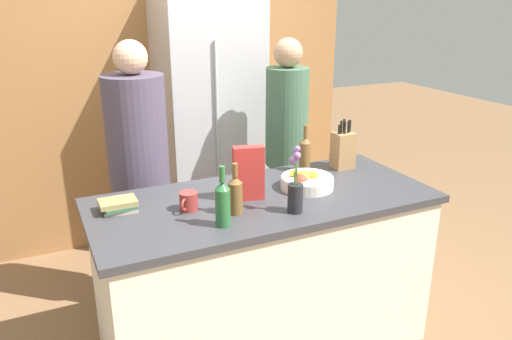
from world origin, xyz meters
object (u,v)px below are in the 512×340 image
(refrigerator, at_px, (210,123))
(bottle_wine, at_px, (223,203))
(knife_block, at_px, (343,150))
(bottle_oil, at_px, (235,194))
(flower_vase, at_px, (295,192))
(coffee_mug, at_px, (188,201))
(person_at_sink, at_px, (139,165))
(fruit_bowl, at_px, (307,181))
(cereal_box, at_px, (249,173))
(bottle_vinegar, at_px, (305,153))
(person_in_blue, at_px, (286,143))
(book_stack, at_px, (119,205))

(refrigerator, distance_m, bottle_wine, 1.67)
(knife_block, relative_size, bottle_oil, 1.18)
(flower_vase, distance_m, coffee_mug, 0.53)
(refrigerator, xyz_separation_m, person_at_sink, (-0.70, -0.66, -0.05))
(knife_block, bearing_deg, bottle_wine, -154.86)
(flower_vase, relative_size, bottle_oil, 1.32)
(fruit_bowl, distance_m, coffee_mug, 0.69)
(bottle_wine, bearing_deg, cereal_box, 45.53)
(fruit_bowl, relative_size, bottle_wine, 1.01)
(coffee_mug, xyz_separation_m, person_at_sink, (-0.09, 0.70, -0.02))
(flower_vase, height_order, bottle_oil, flower_vase)
(fruit_bowl, xyz_separation_m, bottle_oil, (-0.49, -0.15, 0.06))
(knife_block, relative_size, bottle_wine, 1.04)
(bottle_vinegar, bearing_deg, bottle_oil, -147.31)
(bottle_wine, distance_m, person_at_sink, 0.96)
(bottle_vinegar, bearing_deg, coffee_mug, -161.98)
(person_in_blue, bearing_deg, flower_vase, -88.05)
(book_stack, xyz_separation_m, bottle_vinegar, (1.13, 0.13, 0.08))
(flower_vase, bearing_deg, person_in_blue, 63.97)
(bottle_vinegar, distance_m, bottle_wine, 0.89)
(refrigerator, xyz_separation_m, coffee_mug, (-0.61, -1.36, -0.03))
(bottle_oil, relative_size, bottle_wine, 0.88)
(knife_block, xyz_separation_m, coffee_mug, (-1.06, -0.22, -0.07))
(bottle_vinegar, bearing_deg, bottle_wine, -145.34)
(cereal_box, distance_m, person_at_sink, 0.82)
(refrigerator, bearing_deg, book_stack, -127.13)
(refrigerator, distance_m, coffee_mug, 1.48)
(refrigerator, height_order, person_at_sink, refrigerator)
(bottle_vinegar, xyz_separation_m, person_in_blue, (0.13, 0.47, -0.08))
(person_in_blue, bearing_deg, book_stack, -126.70)
(fruit_bowl, height_order, person_in_blue, person_in_blue)
(bottle_vinegar, bearing_deg, book_stack, -173.69)
(bottle_vinegar, relative_size, person_in_blue, 0.17)
(refrigerator, xyz_separation_m, flower_vase, (-0.14, -1.60, 0.03))
(coffee_mug, bearing_deg, book_stack, 155.83)
(bottle_oil, relative_size, person_at_sink, 0.15)
(knife_block, xyz_separation_m, bottle_vinegar, (-0.24, 0.05, -0.00))
(book_stack, relative_size, bottle_oil, 0.72)
(person_at_sink, height_order, person_in_blue, person_at_sink)
(cereal_box, xyz_separation_m, person_in_blue, (0.62, 0.73, -0.11))
(knife_block, relative_size, coffee_mug, 2.72)
(refrigerator, relative_size, flower_vase, 5.89)
(knife_block, xyz_separation_m, bottle_wine, (-0.97, -0.45, -0.00))
(knife_block, height_order, cereal_box, knife_block)
(coffee_mug, bearing_deg, bottle_vinegar, 18.02)
(bottle_vinegar, bearing_deg, person_in_blue, 74.86)
(cereal_box, bearing_deg, person_in_blue, 49.85)
(flower_vase, relative_size, coffee_mug, 3.03)
(knife_block, xyz_separation_m, person_at_sink, (-1.15, 0.48, -0.08))
(fruit_bowl, height_order, cereal_box, cereal_box)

